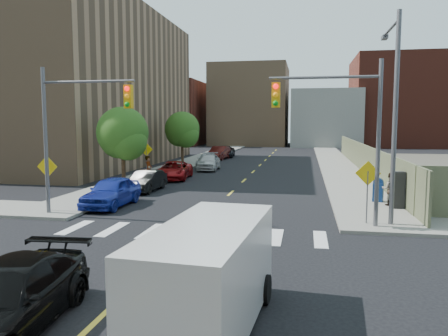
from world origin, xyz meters
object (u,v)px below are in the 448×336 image
at_px(parked_car_silver, 208,160).
at_px(pedestrian_east, 390,189).
at_px(parked_car_maroon, 219,153).
at_px(black_sedan, 7,298).
at_px(parked_car_red, 174,170).
at_px(parked_car_grey, 224,151).
at_px(cargo_van, 211,272).
at_px(mailbox, 378,190).
at_px(parked_car_blue, 111,192).
at_px(parked_car_white, 209,162).
at_px(pedestrian_west, 149,169).
at_px(parked_car_black, 146,181).
at_px(payphone, 398,190).

relative_size(parked_car_silver, pedestrian_east, 2.77).
relative_size(parked_car_maroon, black_sedan, 0.95).
relative_size(parked_car_red, parked_car_grey, 0.98).
relative_size(parked_car_maroon, cargo_van, 0.92).
bearing_deg(parked_car_maroon, mailbox, -56.10).
bearing_deg(parked_car_blue, parked_car_white, 86.47).
xyz_separation_m(parked_car_white, mailbox, (12.70, -14.64, 0.02)).
distance_m(parked_car_blue, mailbox, 14.37).
distance_m(mailbox, pedestrian_west, 15.48).
bearing_deg(parked_car_silver, parked_car_maroon, 88.19).
distance_m(cargo_van, pedestrian_east, 15.85).
relative_size(parked_car_blue, parked_car_grey, 0.89).
bearing_deg(parked_car_silver, parked_car_white, -80.97).
xyz_separation_m(parked_car_white, pedestrian_west, (-2.10, -10.12, 0.36)).
height_order(parked_car_black, parked_car_maroon, parked_car_maroon).
bearing_deg(pedestrian_west, parked_car_red, -16.31).
xyz_separation_m(parked_car_white, pedestrian_east, (13.13, -15.69, 0.24)).
bearing_deg(pedestrian_east, mailbox, -58.84).
relative_size(parked_car_blue, payphone, 2.48).
xyz_separation_m(parked_car_black, parked_car_white, (1.30, 12.69, 0.08)).
bearing_deg(cargo_van, pedestrian_east, 70.71).
bearing_deg(pedestrian_west, payphone, -114.96).
bearing_deg(parked_car_silver, parked_car_red, -99.88).
relative_size(parked_car_blue, mailbox, 3.53).
height_order(parked_car_red, pedestrian_west, pedestrian_west).
relative_size(parked_car_black, mailbox, 3.16).
bearing_deg(parked_car_grey, cargo_van, -84.98).
bearing_deg(pedestrian_east, parked_car_silver, -43.74).
distance_m(black_sedan, payphone, 18.46).
relative_size(parked_car_maroon, pedestrian_west, 2.47).
xyz_separation_m(parked_car_grey, black_sedan, (3.86, -46.21, 0.02)).
relative_size(parked_car_white, payphone, 2.40).
bearing_deg(parked_car_black, parked_car_silver, 89.20).
height_order(parked_car_red, mailbox, mailbox).
distance_m(parked_car_silver, parked_car_maroon, 9.07).
bearing_deg(parked_car_white, black_sedan, -88.62).
height_order(payphone, pedestrian_east, payphone).
bearing_deg(mailbox, parked_car_maroon, 135.17).
distance_m(parked_car_silver, pedestrian_east, 22.80).
bearing_deg(parked_car_red, pedestrian_east, -37.28).
xyz_separation_m(parked_car_maroon, mailbox, (14.00, -26.16, -0.01)).
distance_m(parked_car_red, pedestrian_west, 3.53).
bearing_deg(parked_car_white, parked_car_silver, 101.60).
height_order(parked_car_maroon, parked_car_grey, parked_car_maroon).
bearing_deg(parked_car_maroon, payphone, -56.44).
bearing_deg(parked_car_blue, payphone, 6.62).
relative_size(mailbox, pedestrian_east, 0.76).
distance_m(cargo_van, mailbox, 16.66).
height_order(parked_car_silver, mailbox, mailbox).
bearing_deg(mailbox, parked_car_silver, 144.99).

